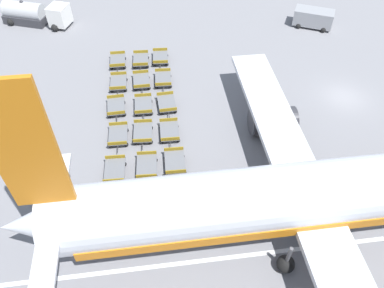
% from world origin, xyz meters
% --- Properties ---
extents(ground_plane, '(500.00, 500.00, 0.00)m').
position_xyz_m(ground_plane, '(0.00, 0.00, 0.00)').
color(ground_plane, gray).
extents(airplane, '(34.94, 41.04, 14.10)m').
position_xyz_m(airplane, '(14.07, -6.66, 3.46)').
color(airplane, silver).
rests_on(airplane, ground_plane).
extents(fuel_tanker_primary, '(4.64, 8.74, 2.85)m').
position_xyz_m(fuel_tanker_primary, '(-15.56, -34.01, 1.22)').
color(fuel_tanker_primary, white).
rests_on(fuel_tanker_primary, ground_plane).
extents(service_van, '(3.68, 5.07, 2.08)m').
position_xyz_m(service_van, '(-13.96, 0.23, 1.14)').
color(service_van, gray).
rests_on(service_van, ground_plane).
extents(baggage_dolly_row_near_col_a, '(3.28, 1.89, 0.92)m').
position_xyz_m(baggage_dolly_row_near_col_a, '(-6.17, -22.72, 0.47)').
color(baggage_dolly_row_near_col_a, slate).
rests_on(baggage_dolly_row_near_col_a, ground_plane).
extents(baggage_dolly_row_near_col_b, '(3.26, 1.85, 0.92)m').
position_xyz_m(baggage_dolly_row_near_col_b, '(-2.28, -22.22, 0.47)').
color(baggage_dolly_row_near_col_b, slate).
rests_on(baggage_dolly_row_near_col_b, ground_plane).
extents(baggage_dolly_row_near_col_c, '(3.30, 1.96, 0.92)m').
position_xyz_m(baggage_dolly_row_near_col_c, '(1.44, -22.02, 0.47)').
color(baggage_dolly_row_near_col_c, slate).
rests_on(baggage_dolly_row_near_col_c, ground_plane).
extents(baggage_dolly_row_near_col_d, '(3.27, 1.86, 0.92)m').
position_xyz_m(baggage_dolly_row_near_col_d, '(5.27, -21.41, 0.47)').
color(baggage_dolly_row_near_col_d, slate).
rests_on(baggage_dolly_row_near_col_d, ground_plane).
extents(baggage_dolly_row_near_col_e, '(3.26, 1.82, 0.92)m').
position_xyz_m(baggage_dolly_row_near_col_e, '(9.22, -21.23, 0.47)').
color(baggage_dolly_row_near_col_e, slate).
rests_on(baggage_dolly_row_near_col_e, ground_plane).
extents(baggage_dolly_row_near_col_f, '(3.29, 1.94, 0.92)m').
position_xyz_m(baggage_dolly_row_near_col_f, '(13.02, -20.85, 0.47)').
color(baggage_dolly_row_near_col_f, slate).
rests_on(baggage_dolly_row_near_col_f, ground_plane).
extents(baggage_dolly_row_mid_a_col_a, '(3.25, 1.81, 0.92)m').
position_xyz_m(baggage_dolly_row_mid_a_col_a, '(-6.28, -20.27, 0.47)').
color(baggage_dolly_row_mid_a_col_a, slate).
rests_on(baggage_dolly_row_mid_a_col_a, ground_plane).
extents(baggage_dolly_row_mid_a_col_b, '(3.29, 1.92, 0.92)m').
position_xyz_m(baggage_dolly_row_mid_a_col_b, '(-2.51, -19.94, 0.47)').
color(baggage_dolly_row_mid_a_col_b, slate).
rests_on(baggage_dolly_row_mid_a_col_b, ground_plane).
extents(baggage_dolly_row_mid_a_col_c, '(3.27, 1.86, 0.92)m').
position_xyz_m(baggage_dolly_row_mid_a_col_c, '(1.31, -19.50, 0.47)').
color(baggage_dolly_row_mid_a_col_c, slate).
rests_on(baggage_dolly_row_mid_a_col_c, ground_plane).
extents(baggage_dolly_row_mid_a_col_d, '(3.24, 1.79, 0.92)m').
position_xyz_m(baggage_dolly_row_mid_a_col_d, '(4.99, -19.30, 0.47)').
color(baggage_dolly_row_mid_a_col_d, slate).
rests_on(baggage_dolly_row_mid_a_col_d, ground_plane).
extents(baggage_dolly_row_mid_a_col_e, '(3.24, 1.80, 0.92)m').
position_xyz_m(baggage_dolly_row_mid_a_col_e, '(8.85, -18.74, 0.47)').
color(baggage_dolly_row_mid_a_col_e, slate).
rests_on(baggage_dolly_row_mid_a_col_e, ground_plane).
extents(baggage_dolly_row_mid_a_col_f, '(3.25, 1.80, 0.92)m').
position_xyz_m(baggage_dolly_row_mid_a_col_f, '(12.53, -18.39, 0.47)').
color(baggage_dolly_row_mid_a_col_f, slate).
rests_on(baggage_dolly_row_mid_a_col_f, ground_plane).
extents(baggage_dolly_row_mid_b_col_a, '(3.24, 1.80, 0.92)m').
position_xyz_m(baggage_dolly_row_mid_b_col_a, '(-6.68, -18.17, 0.47)').
color(baggage_dolly_row_mid_b_col_a, slate).
rests_on(baggage_dolly_row_mid_b_col_a, ground_plane).
extents(baggage_dolly_row_mid_b_col_b, '(3.25, 1.81, 0.92)m').
position_xyz_m(baggage_dolly_row_mid_b_col_b, '(-2.78, -17.76, 0.47)').
color(baggage_dolly_row_mid_b_col_b, slate).
rests_on(baggage_dolly_row_mid_b_col_b, ground_plane).
extents(baggage_dolly_row_mid_b_col_c, '(3.30, 1.96, 0.92)m').
position_xyz_m(baggage_dolly_row_mid_b_col_c, '(1.11, -17.32, 0.47)').
color(baggage_dolly_row_mid_b_col_c, slate).
rests_on(baggage_dolly_row_mid_b_col_c, ground_plane).
extents(baggage_dolly_row_mid_b_col_d, '(3.27, 1.85, 0.92)m').
position_xyz_m(baggage_dolly_row_mid_b_col_d, '(4.88, -17.00, 0.47)').
color(baggage_dolly_row_mid_b_col_d, slate).
rests_on(baggage_dolly_row_mid_b_col_d, ground_plane).
extents(baggage_dolly_row_mid_b_col_e, '(3.26, 1.85, 0.92)m').
position_xyz_m(baggage_dolly_row_mid_b_col_e, '(8.47, -16.51, 0.47)').
color(baggage_dolly_row_mid_b_col_e, slate).
rests_on(baggage_dolly_row_mid_b_col_e, ground_plane).
extents(baggage_dolly_row_mid_b_col_f, '(3.25, 1.81, 0.92)m').
position_xyz_m(baggage_dolly_row_mid_b_col_f, '(12.48, -16.05, 0.47)').
color(baggage_dolly_row_mid_b_col_f, slate).
rests_on(baggage_dolly_row_mid_b_col_f, ground_plane).
extents(stand_guidance_stripe, '(3.05, 26.32, 0.01)m').
position_xyz_m(stand_guidance_stripe, '(16.79, -15.19, 0.00)').
color(stand_guidance_stripe, white).
rests_on(stand_guidance_stripe, ground_plane).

